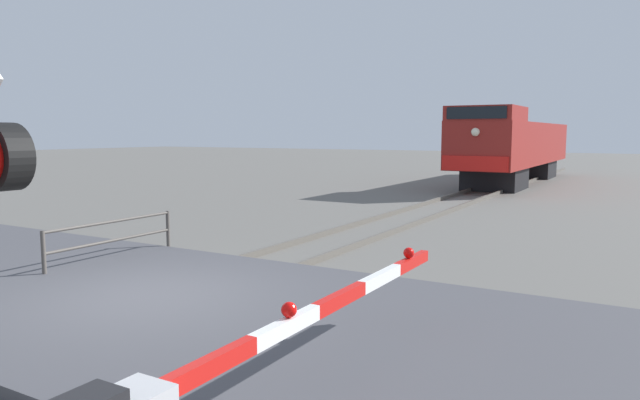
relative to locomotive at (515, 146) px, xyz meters
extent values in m
plane|color=#605E59|center=(0.00, -26.01, -1.99)|extent=(160.00, 160.00, 0.00)
cube|color=#59544C|center=(-0.72, -26.01, -1.91)|extent=(0.08, 80.00, 0.15)
cube|color=#59544C|center=(0.72, -26.01, -1.91)|extent=(0.08, 80.00, 0.15)
cube|color=#47474C|center=(0.00, -26.01, -1.91)|extent=(36.00, 6.14, 0.16)
cube|color=black|center=(0.00, -4.08, -1.46)|extent=(2.53, 3.20, 1.05)
cube|color=black|center=(0.00, 4.75, -1.46)|extent=(2.53, 3.20, 1.05)
cube|color=maroon|center=(0.00, 0.33, 0.15)|extent=(2.97, 16.05, 2.16)
cube|color=maroon|center=(0.00, -6.01, 1.55)|extent=(2.91, 3.37, 0.64)
cube|color=black|center=(0.00, -7.73, 1.55)|extent=(2.53, 0.06, 0.51)
cube|color=red|center=(0.00, -7.74, -0.59)|extent=(2.82, 0.08, 0.64)
sphere|color=#F2EACC|center=(0.00, -7.75, 0.74)|extent=(0.36, 0.36, 0.36)
cylinder|color=black|center=(3.93, -30.60, 0.58)|extent=(0.34, 0.14, 0.34)
cube|color=red|center=(4.03, -29.21, -0.97)|extent=(0.10, 0.98, 0.14)
cube|color=white|center=(4.03, -28.23, -0.97)|extent=(0.10, 0.98, 0.14)
cube|color=red|center=(4.03, -27.25, -0.97)|extent=(0.10, 0.98, 0.14)
cube|color=white|center=(4.03, -26.27, -0.97)|extent=(0.10, 0.98, 0.14)
cube|color=red|center=(4.03, -25.29, -0.97)|extent=(0.10, 0.98, 0.14)
sphere|color=red|center=(4.03, -28.19, -0.83)|extent=(0.14, 0.14, 0.14)
sphere|color=red|center=(4.03, -25.39, -0.83)|extent=(0.14, 0.14, 0.14)
cylinder|color=#4C4742|center=(-2.71, -25.93, -1.51)|extent=(0.08, 0.08, 0.95)
cylinder|color=#4C4742|center=(-2.71, -22.86, -1.51)|extent=(0.08, 0.08, 0.95)
cylinder|color=#4C4742|center=(-2.71, -24.40, -1.08)|extent=(0.06, 3.07, 0.06)
cylinder|color=#4C4742|center=(-2.71, -24.40, -1.46)|extent=(0.06, 3.07, 0.06)
camera|label=1|loc=(6.74, -32.29, 0.69)|focal=32.68mm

